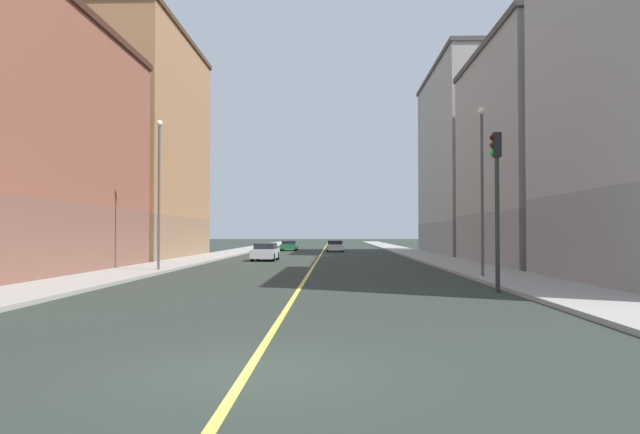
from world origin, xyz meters
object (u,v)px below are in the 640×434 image
(street_lamp_left_near, at_px, (482,175))
(street_lamp_right_near, at_px, (159,180))
(building_right_midblock, at_px, (127,147))
(traffic_light_left_near, at_px, (497,189))
(building_left_far, at_px, (484,161))
(building_left_mid, at_px, (558,155))
(car_silver, at_px, (265,252))
(car_white, at_px, (335,246))
(car_green, at_px, (289,246))

(street_lamp_left_near, height_order, street_lamp_right_near, street_lamp_right_near)
(building_right_midblock, relative_size, street_lamp_right_near, 2.37)
(street_lamp_left_near, distance_m, street_lamp_right_near, 17.23)
(traffic_light_left_near, bearing_deg, street_lamp_right_near, 144.70)
(traffic_light_left_near, bearing_deg, building_left_far, 77.02)
(building_left_mid, height_order, street_lamp_left_near, building_left_mid)
(building_right_midblock, relative_size, street_lamp_left_near, 2.46)
(building_left_far, bearing_deg, car_silver, -143.86)
(building_left_mid, relative_size, street_lamp_left_near, 2.20)
(building_left_far, xyz_separation_m, street_lamp_right_near, (-24.81, -28.93, -4.35))
(car_white, bearing_deg, traffic_light_left_near, -83.00)
(building_left_mid, distance_m, car_silver, 22.31)
(car_green, bearing_deg, building_right_midblock, -119.82)
(building_left_far, bearing_deg, traffic_light_left_near, -102.98)
(car_green, distance_m, car_white, 6.63)
(traffic_light_left_near, bearing_deg, street_lamp_left_near, 81.07)
(building_left_mid, relative_size, street_lamp_right_near, 2.12)
(building_left_mid, relative_size, building_right_midblock, 0.90)
(building_left_mid, bearing_deg, street_lamp_left_near, -122.43)
(traffic_light_left_near, distance_m, street_lamp_right_near, 19.16)
(building_left_far, relative_size, street_lamp_right_near, 2.62)
(building_right_midblock, distance_m, car_green, 26.52)
(car_green, distance_m, car_silver, 26.52)
(traffic_light_left_near, xyz_separation_m, car_green, (-11.39, 51.53, -3.18))
(traffic_light_left_near, relative_size, car_white, 1.36)
(street_lamp_right_near, bearing_deg, car_green, 84.06)
(car_green, relative_size, car_white, 0.94)
(building_right_midblock, bearing_deg, car_silver, -21.30)
(car_white, bearing_deg, street_lamp_right_near, -104.80)
(traffic_light_left_near, distance_m, street_lamp_left_near, 6.64)
(building_left_far, height_order, car_white, building_left_far)
(building_right_midblock, relative_size, traffic_light_left_near, 3.35)
(street_lamp_left_near, bearing_deg, building_right_midblock, 136.67)
(building_left_far, distance_m, car_white, 19.15)
(traffic_light_left_near, relative_size, car_silver, 1.46)
(building_left_far, relative_size, street_lamp_left_near, 2.71)
(building_left_far, bearing_deg, car_white, 152.47)
(building_right_midblock, xyz_separation_m, car_white, (17.92, 17.97, -8.97))
(building_left_far, height_order, traffic_light_left_near, building_left_far)
(building_left_mid, relative_size, building_left_far, 0.81)
(building_right_midblock, bearing_deg, car_green, 60.18)
(building_right_midblock, xyz_separation_m, street_lamp_right_near, (8.20, -18.83, -4.54))
(building_right_midblock, bearing_deg, traffic_light_left_near, -51.46)
(building_left_mid, xyz_separation_m, street_lamp_right_near, (-24.81, -8.33, -2.36))
(car_white, bearing_deg, car_green, 146.26)
(car_silver, bearing_deg, building_right_midblock, 158.70)
(street_lamp_left_near, relative_size, car_white, 1.85)
(building_left_far, distance_m, car_green, 25.20)
(traffic_light_left_near, relative_size, car_green, 1.44)
(building_right_midblock, height_order, car_silver, building_right_midblock)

